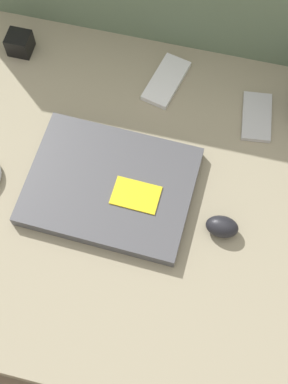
% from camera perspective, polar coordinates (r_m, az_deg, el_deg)
% --- Properties ---
extents(ground_plane, '(8.00, 8.00, 0.00)m').
position_cam_1_polar(ground_plane, '(1.17, 0.00, -3.10)').
color(ground_plane, '#7A6651').
extents(couch_seat, '(1.09, 0.76, 0.13)m').
position_cam_1_polar(couch_seat, '(1.11, 0.00, -1.85)').
color(couch_seat, gray).
rests_on(couch_seat, ground_plane).
extents(laptop, '(0.33, 0.26, 0.03)m').
position_cam_1_polar(laptop, '(1.05, -3.60, 0.66)').
color(laptop, '#47474C').
rests_on(laptop, couch_seat).
extents(computer_mouse, '(0.06, 0.04, 0.04)m').
position_cam_1_polar(computer_mouse, '(1.02, 8.32, -3.68)').
color(computer_mouse, black).
rests_on(computer_mouse, couch_seat).
extents(phone_silver, '(0.07, 0.12, 0.01)m').
position_cam_1_polar(phone_silver, '(1.16, 11.93, 7.86)').
color(phone_silver, '#B7B7BC').
rests_on(phone_silver, couch_seat).
extents(phone_black, '(0.09, 0.14, 0.01)m').
position_cam_1_polar(phone_black, '(1.18, 2.38, 11.77)').
color(phone_black, silver).
rests_on(phone_black, couch_seat).
extents(charger_brick, '(0.05, 0.05, 0.05)m').
position_cam_1_polar(charger_brick, '(1.25, -13.12, 15.20)').
color(charger_brick, black).
rests_on(charger_brick, couch_seat).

